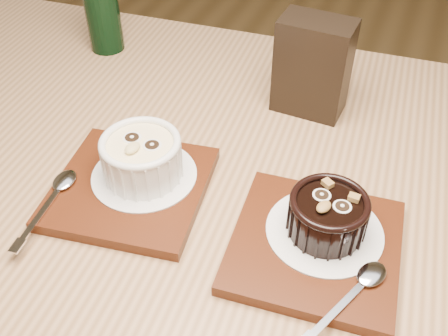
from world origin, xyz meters
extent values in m
cube|color=olive|center=(0.01, -0.20, 0.73)|extent=(1.25, 0.87, 0.04)
cylinder|color=olive|center=(-0.56, 0.11, 0.35)|extent=(0.06, 0.06, 0.71)
cube|color=#4D1F0C|center=(-0.09, -0.25, 0.76)|extent=(0.20, 0.20, 0.01)
cylinder|color=white|center=(-0.08, -0.23, 0.77)|extent=(0.13, 0.13, 0.00)
cylinder|color=white|center=(-0.08, -0.23, 0.79)|extent=(0.09, 0.09, 0.05)
cylinder|color=#FFE59B|center=(-0.08, -0.23, 0.81)|extent=(0.08, 0.08, 0.00)
torus|color=white|center=(-0.08, -0.23, 0.82)|extent=(0.10, 0.10, 0.01)
cylinder|color=black|center=(-0.10, -0.23, 0.82)|extent=(0.02, 0.02, 0.00)
cylinder|color=black|center=(-0.07, -0.23, 0.82)|extent=(0.02, 0.02, 0.00)
ellipsoid|color=#D1BE7A|center=(-0.08, -0.25, 0.82)|extent=(0.02, 0.02, 0.01)
cube|color=#4D1F0C|center=(0.14, -0.26, 0.76)|extent=(0.19, 0.19, 0.01)
cylinder|color=white|center=(0.15, -0.24, 0.77)|extent=(0.13, 0.13, 0.00)
cylinder|color=black|center=(0.15, -0.24, 0.79)|extent=(0.08, 0.08, 0.04)
cylinder|color=black|center=(0.15, -0.24, 0.81)|extent=(0.07, 0.07, 0.00)
torus|color=black|center=(0.15, -0.24, 0.81)|extent=(0.09, 0.09, 0.01)
cylinder|color=black|center=(0.14, -0.23, 0.81)|extent=(0.02, 0.02, 0.00)
cylinder|color=black|center=(0.16, -0.24, 0.81)|extent=(0.02, 0.02, 0.00)
ellipsoid|color=brown|center=(0.14, -0.25, 0.81)|extent=(0.02, 0.02, 0.01)
cube|color=brown|center=(0.14, -0.21, 0.81)|extent=(0.01, 0.01, 0.01)
cube|color=brown|center=(0.17, -0.22, 0.81)|extent=(0.01, 0.01, 0.01)
cube|color=black|center=(0.06, 0.00, 0.82)|extent=(0.10, 0.07, 0.14)
cylinder|color=black|center=(-0.30, 0.05, 0.83)|extent=(0.06, 0.06, 0.15)
camera|label=1|loc=(0.18, -0.63, 1.21)|focal=42.00mm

